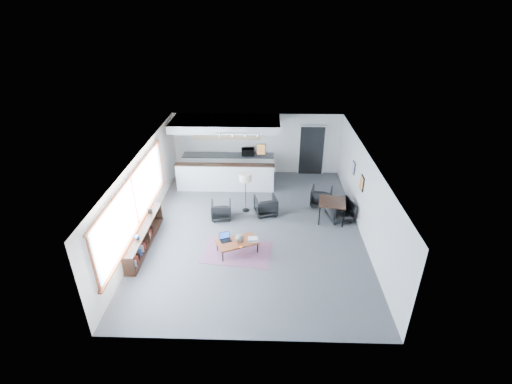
{
  "coord_description": "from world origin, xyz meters",
  "views": [
    {
      "loc": [
        0.4,
        -10.27,
        6.84
      ],
      "look_at": [
        0.08,
        0.4,
        1.17
      ],
      "focal_mm": 26.0,
      "sensor_mm": 36.0,
      "label": 1
    }
  ],
  "objects_px": {
    "ceramic_pot": "(239,238)",
    "dining_chair_far": "(321,197)",
    "microwave": "(248,151)",
    "laptop": "(225,238)",
    "armchair_right": "(266,205)",
    "floor_lamp": "(245,179)",
    "dining_chair_near": "(340,211)",
    "coffee_table": "(237,242)",
    "dining_table": "(332,203)",
    "armchair_left": "(221,209)",
    "book_stack": "(253,239)"
  },
  "relations": [
    {
      "from": "dining_chair_far",
      "to": "microwave",
      "type": "xyz_separation_m",
      "value": [
        -2.81,
        2.46,
        0.79
      ]
    },
    {
      "from": "dining_chair_near",
      "to": "dining_table",
      "type": "bearing_deg",
      "value": 176.3
    },
    {
      "from": "dining_table",
      "to": "dining_chair_near",
      "type": "relative_size",
      "value": 1.46
    },
    {
      "from": "dining_chair_near",
      "to": "microwave",
      "type": "distance_m",
      "value": 4.87
    },
    {
      "from": "armchair_left",
      "to": "floor_lamp",
      "type": "distance_m",
      "value": 1.35
    },
    {
      "from": "microwave",
      "to": "book_stack",
      "type": "bearing_deg",
      "value": -91.44
    },
    {
      "from": "laptop",
      "to": "dining_chair_near",
      "type": "height_order",
      "value": "dining_chair_near"
    },
    {
      "from": "coffee_table",
      "to": "ceramic_pot",
      "type": "relative_size",
      "value": 5.75
    },
    {
      "from": "armchair_left",
      "to": "microwave",
      "type": "relative_size",
      "value": 1.34
    },
    {
      "from": "ceramic_pot",
      "to": "floor_lamp",
      "type": "distance_m",
      "value": 2.55
    },
    {
      "from": "ceramic_pot",
      "to": "dining_chair_far",
      "type": "xyz_separation_m",
      "value": [
        2.8,
        2.95,
        -0.19
      ]
    },
    {
      "from": "laptop",
      "to": "floor_lamp",
      "type": "relative_size",
      "value": 0.27
    },
    {
      "from": "armchair_left",
      "to": "armchair_right",
      "type": "bearing_deg",
      "value": -173.87
    },
    {
      "from": "coffee_table",
      "to": "floor_lamp",
      "type": "height_order",
      "value": "floor_lamp"
    },
    {
      "from": "armchair_left",
      "to": "armchair_right",
      "type": "relative_size",
      "value": 0.93
    },
    {
      "from": "coffee_table",
      "to": "book_stack",
      "type": "relative_size",
      "value": 4.12
    },
    {
      "from": "microwave",
      "to": "laptop",
      "type": "bearing_deg",
      "value": -100.39
    },
    {
      "from": "floor_lamp",
      "to": "coffee_table",
      "type": "bearing_deg",
      "value": -92.84
    },
    {
      "from": "coffee_table",
      "to": "microwave",
      "type": "bearing_deg",
      "value": 65.42
    },
    {
      "from": "coffee_table",
      "to": "dining_table",
      "type": "distance_m",
      "value": 3.62
    },
    {
      "from": "armchair_left",
      "to": "dining_table",
      "type": "distance_m",
      "value": 3.77
    },
    {
      "from": "dining_chair_near",
      "to": "dining_chair_far",
      "type": "relative_size",
      "value": 1.07
    },
    {
      "from": "ceramic_pot",
      "to": "armchair_right",
      "type": "distance_m",
      "value": 2.36
    },
    {
      "from": "coffee_table",
      "to": "laptop",
      "type": "height_order",
      "value": "laptop"
    },
    {
      "from": "laptop",
      "to": "dining_chair_near",
      "type": "xyz_separation_m",
      "value": [
        3.75,
        1.87,
        -0.11
      ]
    },
    {
      "from": "microwave",
      "to": "armchair_right",
      "type": "bearing_deg",
      "value": -82.09
    },
    {
      "from": "ceramic_pot",
      "to": "dining_chair_far",
      "type": "relative_size",
      "value": 0.37
    },
    {
      "from": "laptop",
      "to": "dining_table",
      "type": "distance_m",
      "value": 3.89
    },
    {
      "from": "floor_lamp",
      "to": "dining_table",
      "type": "xyz_separation_m",
      "value": [
        2.95,
        -0.55,
        -0.61
      ]
    },
    {
      "from": "armchair_right",
      "to": "microwave",
      "type": "bearing_deg",
      "value": -90.21
    },
    {
      "from": "laptop",
      "to": "ceramic_pot",
      "type": "xyz_separation_m",
      "value": [
        0.43,
        -0.07,
        0.05
      ]
    },
    {
      "from": "armchair_right",
      "to": "floor_lamp",
      "type": "relative_size",
      "value": 0.5
    },
    {
      "from": "coffee_table",
      "to": "ceramic_pot",
      "type": "height_order",
      "value": "ceramic_pot"
    },
    {
      "from": "book_stack",
      "to": "dining_table",
      "type": "xyz_separation_m",
      "value": [
        2.6,
        1.83,
        0.24
      ]
    },
    {
      "from": "floor_lamp",
      "to": "dining_table",
      "type": "relative_size",
      "value": 1.48
    },
    {
      "from": "dining_chair_far",
      "to": "microwave",
      "type": "height_order",
      "value": "microwave"
    },
    {
      "from": "book_stack",
      "to": "dining_table",
      "type": "relative_size",
      "value": 0.33
    },
    {
      "from": "coffee_table",
      "to": "microwave",
      "type": "height_order",
      "value": "microwave"
    },
    {
      "from": "book_stack",
      "to": "armchair_left",
      "type": "xyz_separation_m",
      "value": [
        -1.16,
        1.85,
        -0.09
      ]
    },
    {
      "from": "dining_chair_near",
      "to": "microwave",
      "type": "xyz_separation_m",
      "value": [
        -3.33,
        3.47,
        0.76
      ]
    },
    {
      "from": "floor_lamp",
      "to": "dining_chair_near",
      "type": "relative_size",
      "value": 2.16
    },
    {
      "from": "coffee_table",
      "to": "armchair_left",
      "type": "height_order",
      "value": "armchair_left"
    },
    {
      "from": "laptop",
      "to": "microwave",
      "type": "relative_size",
      "value": 0.77
    },
    {
      "from": "floor_lamp",
      "to": "dining_table",
      "type": "distance_m",
      "value": 3.06
    },
    {
      "from": "coffee_table",
      "to": "laptop",
      "type": "bearing_deg",
      "value": 143.01
    },
    {
      "from": "armchair_left",
      "to": "floor_lamp",
      "type": "xyz_separation_m",
      "value": [
        0.81,
        0.53,
        0.94
      ]
    },
    {
      "from": "dining_table",
      "to": "dining_chair_far",
      "type": "height_order",
      "value": "dining_table"
    },
    {
      "from": "armchair_left",
      "to": "dining_chair_near",
      "type": "distance_m",
      "value": 4.07
    },
    {
      "from": "coffee_table",
      "to": "dining_chair_far",
      "type": "xyz_separation_m",
      "value": [
        2.86,
        2.96,
        -0.04
      ]
    },
    {
      "from": "floor_lamp",
      "to": "dining_chair_near",
      "type": "xyz_separation_m",
      "value": [
        3.26,
        -0.49,
        -0.94
      ]
    }
  ]
}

